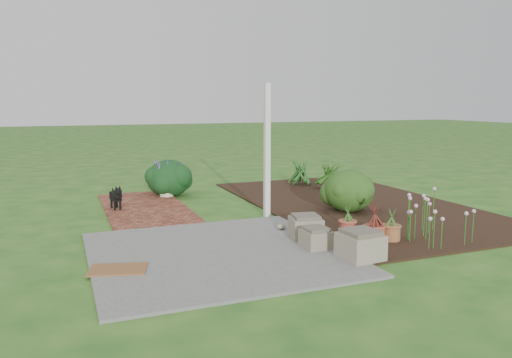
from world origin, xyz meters
name	(u,v)px	position (x,y,z in m)	size (l,w,h in m)	color
ground	(254,220)	(0.00, 0.00, 0.00)	(80.00, 80.00, 0.00)	#24571B
concrete_patio	(217,253)	(-1.25, -1.75, 0.02)	(3.50, 3.50, 0.04)	slate
brick_path	(145,208)	(-1.70, 1.75, 0.02)	(1.60, 3.50, 0.04)	brown
garden_bed	(355,204)	(2.50, 0.50, 0.01)	(4.00, 7.00, 0.03)	black
veranda_post	(267,152)	(0.30, 0.10, 1.25)	(0.10, 0.10, 2.50)	white
stone_trough_near	(360,246)	(0.48, -2.77, 0.21)	(0.52, 0.52, 0.34)	gray
stone_trough_mid	(316,239)	(0.16, -2.09, 0.17)	(0.39, 0.39, 0.26)	#736D56
stone_trough_far	(306,228)	(0.28, -1.53, 0.20)	(0.47, 0.47, 0.31)	#7B6F5F
coir_doormat	(118,269)	(-2.66, -2.03, 0.05)	(0.72, 0.46, 0.02)	brown
black_dog	(116,196)	(-2.27, 1.72, 0.31)	(0.21, 0.53, 0.46)	black
cream_ceramic_urn	(166,187)	(-1.06, 2.74, 0.24)	(0.31, 0.31, 0.41)	beige
evergreen_shrub	(349,190)	(2.00, -0.04, 0.45)	(0.99, 0.99, 0.84)	#11390D
agapanthus_clump_back	(331,171)	(2.92, 2.28, 0.46)	(0.97, 0.97, 0.87)	#113A10
agapanthus_clump_front	(300,169)	(2.53, 3.17, 0.43)	(0.89, 0.89, 0.79)	#123D14
pink_flower_patch	(432,217)	(2.09, -2.30, 0.38)	(1.10, 1.10, 0.71)	#113D0F
terracotta_pot_bronze	(374,234)	(1.16, -2.12, 0.16)	(0.32, 0.32, 0.26)	#A54D37
terracotta_pot_small_left	(347,227)	(1.01, -1.58, 0.14)	(0.27, 0.27, 0.23)	#A64B38
terracotta_pot_small_right	(391,233)	(1.46, -2.13, 0.15)	(0.28, 0.28, 0.24)	#985D33
purple_flowering_bush	(169,177)	(-0.95, 2.97, 0.43)	(1.02, 1.02, 0.87)	black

